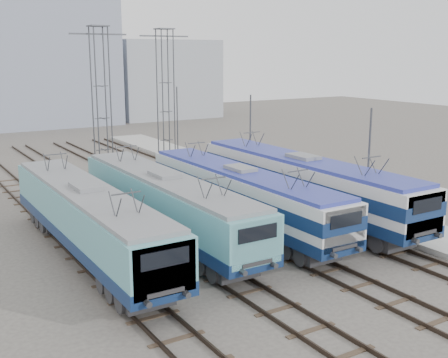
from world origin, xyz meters
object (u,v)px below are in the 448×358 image
(locomotive_center_left, at_px, (167,202))
(catenary_tower_west, at_px, (101,97))
(locomotive_far_left, at_px, (89,217))
(locomotive_center_right, at_px, (242,193))
(mast_mid, at_px, (250,142))
(safety_cone, at_px, (427,229))
(locomotive_far_right, at_px, (304,181))
(mast_rear, at_px, (177,125))
(mast_front, at_px, (368,169))
(catenary_tower_east, at_px, (166,93))

(locomotive_center_left, xyz_separation_m, catenary_tower_west, (2.25, 16.03, 4.47))
(locomotive_far_left, distance_m, locomotive_center_right, 9.00)
(locomotive_center_right, bearing_deg, locomotive_center_left, 173.71)
(mast_mid, distance_m, safety_cone, 15.67)
(locomotive_far_right, distance_m, safety_cone, 7.63)
(locomotive_far_left, distance_m, safety_cone, 18.01)
(locomotive_center_left, xyz_separation_m, locomotive_far_right, (9.00, -0.58, 0.17))
(safety_cone, bearing_deg, catenary_tower_west, 112.99)
(locomotive_center_left, height_order, safety_cone, locomotive_center_left)
(locomotive_far_right, bearing_deg, mast_rear, 84.87)
(locomotive_center_right, height_order, mast_rear, mast_rear)
(mast_front, bearing_deg, safety_cone, -68.71)
(locomotive_center_left, distance_m, mast_rear, 22.82)
(mast_front, height_order, mast_rear, same)
(locomotive_far_left, relative_size, safety_cone, 29.79)
(locomotive_far_left, xyz_separation_m, mast_rear, (15.35, 20.65, 1.32))
(locomotive_far_left, xyz_separation_m, catenary_tower_west, (6.75, 16.65, 4.46))
(locomotive_center_right, distance_m, mast_mid, 10.71)
(catenary_tower_west, distance_m, mast_front, 22.00)
(locomotive_center_left, bearing_deg, mast_rear, 61.56)
(catenary_tower_west, distance_m, safety_cone, 26.06)
(locomotive_far_left, relative_size, locomotive_center_right, 1.02)
(locomotive_center_right, relative_size, catenary_tower_west, 1.43)
(safety_cone, bearing_deg, mast_mid, 94.85)
(locomotive_center_left, height_order, mast_rear, mast_rear)
(locomotive_far_right, relative_size, mast_mid, 2.63)
(locomotive_center_left, xyz_separation_m, mast_front, (10.85, -3.97, 1.33))
(mast_mid, relative_size, mast_rear, 1.00)
(safety_cone, bearing_deg, mast_rear, 92.72)
(locomotive_far_left, xyz_separation_m, mast_front, (15.35, -3.35, 1.32))
(locomotive_center_right, relative_size, safety_cone, 29.20)
(locomotive_far_right, bearing_deg, locomotive_center_left, 176.32)
(locomotive_far_right, bearing_deg, catenary_tower_east, 90.77)
(locomotive_center_left, height_order, mast_front, mast_front)
(locomotive_far_left, distance_m, mast_rear, 25.76)
(mast_front, xyz_separation_m, safety_cone, (1.30, -3.34, -2.91))
(safety_cone, bearing_deg, mast_front, 111.29)
(locomotive_center_right, relative_size, locomotive_far_right, 0.93)
(safety_cone, bearing_deg, locomotive_far_left, 158.11)
(catenary_tower_east, xyz_separation_m, mast_front, (2.10, -22.00, -3.14))
(mast_rear, bearing_deg, mast_front, -90.00)
(mast_front, relative_size, mast_mid, 1.00)
(catenary_tower_east, distance_m, safety_cone, 26.27)
(mast_mid, bearing_deg, catenary_tower_east, 101.86)
(locomotive_center_right, bearing_deg, locomotive_far_right, -1.06)
(locomotive_far_right, height_order, mast_mid, mast_mid)
(safety_cone, bearing_deg, catenary_tower_east, 97.64)
(catenary_tower_west, relative_size, mast_front, 1.71)
(locomotive_far_left, height_order, locomotive_far_right, locomotive_far_right)
(locomotive_center_left, bearing_deg, locomotive_center_right, -6.29)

